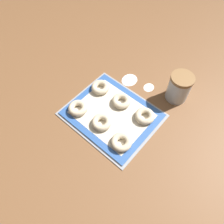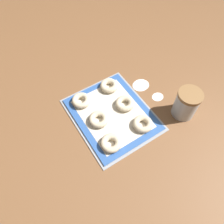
{
  "view_description": "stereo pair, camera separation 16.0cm",
  "coord_description": "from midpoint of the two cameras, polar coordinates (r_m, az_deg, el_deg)",
  "views": [
    {
      "loc": [
        0.37,
        -0.41,
        0.91
      ],
      "look_at": [
        -0.0,
        0.02,
        0.03
      ],
      "focal_mm": 35.0,
      "sensor_mm": 36.0,
      "label": 1
    },
    {
      "loc": [
        0.47,
        -0.29,
        0.91
      ],
      "look_at": [
        -0.0,
        0.02,
        0.03
      ],
      "focal_mm": 35.0,
      "sensor_mm": 36.0,
      "label": 2
    }
  ],
  "objects": [
    {
      "name": "flour_patch_near",
      "position": [
        1.19,
        0.78,
        7.98
      ],
      "size": [
        0.08,
        0.09,
        0.0
      ],
      "color": "white",
      "rests_on": "ground_plane"
    },
    {
      "name": "bagel_back_center",
      "position": [
        1.08,
        -1.75,
        2.39
      ],
      "size": [
        0.09,
        0.09,
        0.03
      ],
      "color": "beige",
      "rests_on": "baking_mat"
    },
    {
      "name": "baking_mat",
      "position": [
        1.06,
        -4.3,
        -1.01
      ],
      "size": [
        0.41,
        0.34,
        0.0
      ],
      "color": "#2D569E",
      "rests_on": "baking_tray"
    },
    {
      "name": "flour_canister",
      "position": [
        1.09,
        13.2,
        5.78
      ],
      "size": [
        0.11,
        0.11,
        0.15
      ],
      "color": "silver",
      "rests_on": "ground_plane"
    },
    {
      "name": "bagel_back_left",
      "position": [
        1.14,
        -7.1,
        5.96
      ],
      "size": [
        0.09,
        0.09,
        0.03
      ],
      "color": "beige",
      "rests_on": "baking_mat"
    },
    {
      "name": "bagel_front_right",
      "position": [
        0.96,
        -2.29,
        -8.48
      ],
      "size": [
        0.09,
        0.09,
        0.03
      ],
      "color": "beige",
      "rests_on": "baking_mat"
    },
    {
      "name": "baking_tray",
      "position": [
        1.06,
        -4.29,
        -1.16
      ],
      "size": [
        0.43,
        0.36,
        0.01
      ],
      "color": "#93969B",
      "rests_on": "ground_plane"
    },
    {
      "name": "bagel_back_right",
      "position": [
        1.03,
        4.22,
        -1.61
      ],
      "size": [
        0.09,
        0.09,
        0.03
      ],
      "color": "beige",
      "rests_on": "baking_mat"
    },
    {
      "name": "flour_patch_far",
      "position": [
        1.16,
        5.77,
        6.0
      ],
      "size": [
        0.05,
        0.06,
        0.0
      ],
      "color": "white",
      "rests_on": "ground_plane"
    },
    {
      "name": "bagel_front_left",
      "position": [
        1.08,
        -13.13,
        0.48
      ],
      "size": [
        0.09,
        0.09,
        0.03
      ],
      "color": "beige",
      "rests_on": "baking_mat"
    },
    {
      "name": "ground_plane",
      "position": [
        1.06,
        -4.85,
        -1.86
      ],
      "size": [
        2.8,
        2.8,
        0.0
      ],
      "primitive_type": "plane",
      "color": "brown"
    },
    {
      "name": "bagel_front_center",
      "position": [
        1.02,
        -7.14,
        -3.3
      ],
      "size": [
        0.09,
        0.09,
        0.03
      ],
      "color": "beige",
      "rests_on": "baking_mat"
    }
  ]
}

